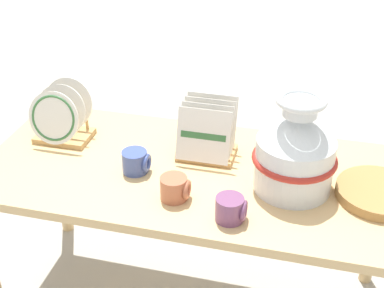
{
  "coord_description": "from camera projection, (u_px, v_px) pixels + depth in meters",
  "views": [
    {
      "loc": [
        0.4,
        -1.58,
        1.77
      ],
      "look_at": [
        0.0,
        0.0,
        0.79
      ],
      "focal_mm": 50.0,
      "sensor_mm": 36.0,
      "label": 1
    }
  ],
  "objects": [
    {
      "name": "wicker_charger_stack",
      "position": [
        378.0,
        193.0,
        1.81
      ],
      "size": [
        0.29,
        0.29,
        0.04
      ],
      "color": "#AD7F47",
      "rests_on": "display_table"
    },
    {
      "name": "mug_cobalt_glaze",
      "position": [
        136.0,
        162.0,
        1.93
      ],
      "size": [
        0.1,
        0.09,
        0.08
      ],
      "color": "#42569E",
      "rests_on": "display_table"
    },
    {
      "name": "dish_rack_square_plates",
      "position": [
        207.0,
        137.0,
        2.01
      ],
      "size": [
        0.21,
        0.2,
        0.22
      ],
      "color": "tan",
      "rests_on": "display_table"
    },
    {
      "name": "ceramic_vase",
      "position": [
        295.0,
        150.0,
        1.79
      ],
      "size": [
        0.29,
        0.29,
        0.35
      ],
      "color": "silver",
      "rests_on": "display_table"
    },
    {
      "name": "display_table",
      "position": [
        192.0,
        186.0,
        2.0
      ],
      "size": [
        1.56,
        0.72,
        0.68
      ],
      "color": "tan",
      "rests_on": "ground_plane"
    },
    {
      "name": "mug_plum_glaze",
      "position": [
        231.0,
        209.0,
        1.7
      ],
      "size": [
        0.1,
        0.09,
        0.08
      ],
      "color": "#7A4770",
      "rests_on": "display_table"
    },
    {
      "name": "dish_rack_round_plates",
      "position": [
        61.0,
        121.0,
        2.11
      ],
      "size": [
        0.21,
        0.2,
        0.23
      ],
      "color": "tan",
      "rests_on": "display_table"
    },
    {
      "name": "mug_terracotta_glaze",
      "position": [
        175.0,
        188.0,
        1.79
      ],
      "size": [
        0.1,
        0.09,
        0.08
      ],
      "color": "#B76647",
      "rests_on": "display_table"
    }
  ]
}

